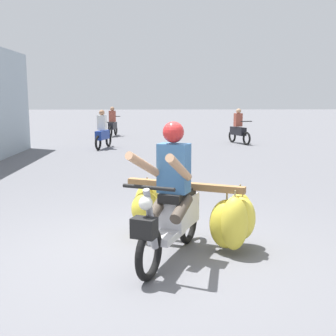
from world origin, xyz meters
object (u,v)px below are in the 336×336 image
motorbike_main_loaded (191,210)px  motorbike_distant_ahead_right (238,129)px  motorbike_distant_ahead_left (103,133)px  motorbike_distant_far_ahead (113,124)px

motorbike_main_loaded → motorbike_distant_ahead_right: size_ratio=1.28×
motorbike_main_loaded → motorbike_distant_ahead_left: bearing=102.6°
motorbike_distant_ahead_left → motorbike_distant_far_ahead: 4.96m
motorbike_distant_ahead_left → motorbike_distant_far_ahead: size_ratio=0.99×
motorbike_main_loaded → motorbike_distant_far_ahead: 15.58m
motorbike_distant_ahead_right → motorbike_main_loaded: bearing=-103.6°
motorbike_distant_ahead_left → motorbike_distant_ahead_right: bearing=16.5°
motorbike_main_loaded → motorbike_distant_ahead_right: (2.90, 11.97, 0.07)m
motorbike_distant_far_ahead → motorbike_distant_ahead_left: bearing=-88.5°
motorbike_main_loaded → motorbike_distant_far_ahead: size_ratio=1.23×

